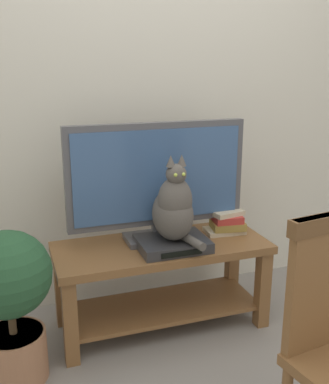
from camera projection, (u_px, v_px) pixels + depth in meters
back_wall at (146, 75)px, 2.78m from camera, size 7.00×0.12×2.80m
tv_stand at (162, 270)px, 2.59m from camera, size 1.19×0.48×0.50m
tv at (157, 179)px, 2.51m from camera, size 1.00×0.20×0.67m
media_box at (173, 244)px, 2.48m from camera, size 0.37×0.29×0.06m
cat at (174, 208)px, 2.41m from camera, size 0.21×0.36×0.47m
book_stack at (226, 222)px, 2.70m from camera, size 0.24×0.19×0.14m
potted_plant at (10, 296)px, 2.11m from camera, size 0.40×0.40×0.75m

